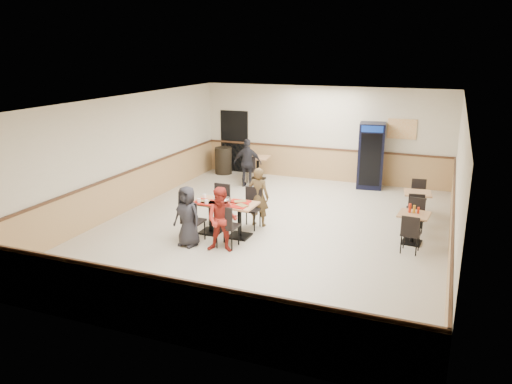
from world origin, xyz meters
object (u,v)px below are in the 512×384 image
at_px(diner_man_opposite, 259,197).
at_px(lone_diner, 248,163).
at_px(diner_woman_right, 222,220).
at_px(side_table_far, 417,201).
at_px(side_table_near, 413,224).
at_px(main_table, 225,213).
at_px(diner_woman_left, 187,216).
at_px(trash_bin, 223,161).
at_px(pepsi_cooler, 371,156).
at_px(back_table, 258,164).

xyz_separation_m(diner_man_opposite, lone_diner, (-1.58, 3.16, 0.03)).
relative_size(diner_woman_right, side_table_far, 1.92).
bearing_deg(diner_woman_right, lone_diner, 95.23).
relative_size(diner_woman_right, side_table_near, 2.01).
bearing_deg(main_table, diner_woman_left, -117.90).
xyz_separation_m(side_table_near, trash_bin, (-6.53, 4.22, -0.00)).
bearing_deg(diner_woman_left, diner_woman_right, 9.10).
xyz_separation_m(side_table_far, pepsi_cooler, (-1.57, 2.55, 0.53)).
bearing_deg(lone_diner, back_table, -99.89).
distance_m(side_table_near, side_table_far, 1.72).
height_order(diner_man_opposite, trash_bin, diner_man_opposite).
height_order(main_table, diner_woman_left, diner_woman_left).
xyz_separation_m(back_table, trash_bin, (-1.39, 0.35, -0.06)).
height_order(diner_woman_right, side_table_near, diner_woman_right).
xyz_separation_m(back_table, pepsi_cooler, (3.53, 0.39, 0.49)).
height_order(back_table, pepsi_cooler, pepsi_cooler).
bearing_deg(side_table_near, diner_man_opposite, -177.51).
xyz_separation_m(diner_woman_right, diner_man_opposite, (0.13, 1.77, 0.02)).
distance_m(main_table, lone_diner, 4.19).
xyz_separation_m(diner_woman_left, diner_man_opposite, (0.97, 1.75, 0.05)).
xyz_separation_m(main_table, back_table, (-1.09, 4.90, -0.01)).
distance_m(diner_woman_right, side_table_near, 4.17).
relative_size(diner_woman_left, diner_man_opposite, 0.93).
xyz_separation_m(main_table, side_table_near, (4.04, 1.03, -0.06)).
height_order(main_table, side_table_near, main_table).
distance_m(diner_woman_right, diner_man_opposite, 1.77).
distance_m(back_table, trash_bin, 1.43).
height_order(diner_woman_right, lone_diner, lone_diner).
distance_m(diner_woman_left, trash_bin, 6.45).
xyz_separation_m(diner_woman_right, side_table_far, (3.65, 3.64, -0.24)).
relative_size(diner_woman_left, pepsi_cooler, 0.67).
xyz_separation_m(side_table_far, back_table, (-5.09, 2.15, 0.05)).
xyz_separation_m(main_table, diner_woman_left, (-0.48, -0.88, 0.15)).
bearing_deg(diner_woman_right, trash_bin, 103.66).
bearing_deg(main_table, pepsi_cooler, 66.31).
relative_size(diner_woman_left, side_table_far, 1.83).
bearing_deg(side_table_far, pepsi_cooler, 121.60).
bearing_deg(trash_bin, diner_man_opposite, -55.88).
bearing_deg(diner_man_opposite, back_table, -67.14).
bearing_deg(diner_woman_right, diner_woman_left, 167.93).
bearing_deg(pepsi_cooler, back_table, 179.40).
bearing_deg(diner_woman_left, pepsi_cooler, 74.80).
bearing_deg(diner_woman_left, diner_man_opposite, 71.20).
height_order(lone_diner, side_table_near, lone_diner).
bearing_deg(diner_woman_left, trash_bin, 118.15).
height_order(lone_diner, pepsi_cooler, pepsi_cooler).
xyz_separation_m(diner_woman_right, back_table, (-1.44, 5.79, -0.19)).
bearing_deg(pepsi_cooler, side_table_far, -65.36).
xyz_separation_m(side_table_far, trash_bin, (-6.48, 2.50, -0.01)).
bearing_deg(main_table, side_table_far, 35.49).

